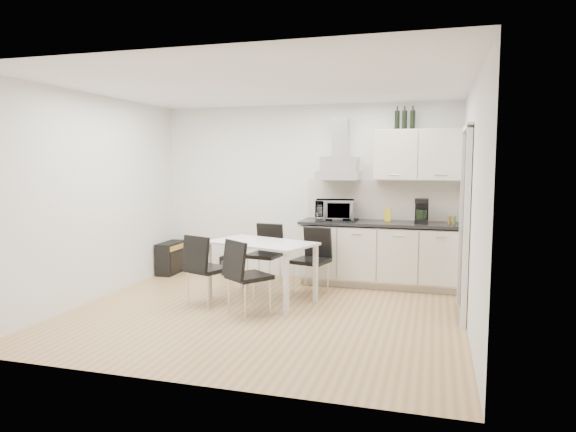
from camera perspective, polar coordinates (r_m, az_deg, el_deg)
name	(u,v)px	position (r m, az deg, el deg)	size (l,w,h in m)	color
ground	(263,313)	(6.09, -2.74, -10.70)	(4.50, 4.50, 0.00)	tan
wall_back	(306,192)	(7.77, 1.97, 2.66)	(4.50, 0.10, 2.60)	silver
wall_front	(179,221)	(4.02, -12.04, -0.56)	(4.50, 0.10, 2.60)	silver
wall_left	(94,198)	(6.92, -20.75, 1.87)	(0.10, 4.00, 2.60)	silver
wall_right	(472,207)	(5.55, 19.74, 0.99)	(0.10, 4.00, 2.60)	silver
ceiling	(262,86)	(5.90, -2.87, 14.27)	(4.50, 4.50, 0.00)	white
doorway	(464,225)	(6.12, 18.96, -0.90)	(0.08, 1.04, 2.10)	white
kitchenette	(382,228)	(7.35, 10.42, -1.30)	(2.22, 0.64, 2.52)	beige
dining_table	(262,249)	(6.51, -2.95, -3.64)	(1.48, 1.13, 0.75)	white
chair_far_left	(264,256)	(7.22, -2.68, -4.47)	(0.44, 0.50, 0.88)	black
chair_far_right	(311,262)	(6.81, 2.56, -5.10)	(0.44, 0.50, 0.88)	black
chair_near_left	(208,270)	(6.37, -8.89, -5.95)	(0.44, 0.50, 0.88)	black
chair_near_right	(249,277)	(5.92, -4.32, -6.82)	(0.44, 0.50, 0.88)	black
guitar_amp	(171,258)	(8.35, -12.87, -4.53)	(0.27, 0.60, 0.49)	black
floor_speaker	(226,265)	(8.23, -6.94, -5.39)	(0.16, 0.14, 0.26)	black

